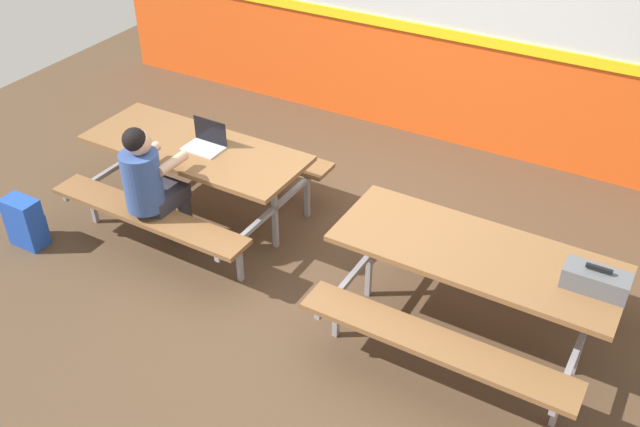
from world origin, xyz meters
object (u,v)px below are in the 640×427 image
(picnic_table_right, at_px, (473,270))
(toolbox_grey, at_px, (596,280))
(laptop_silver, at_px, (206,142))
(backpack_dark, at_px, (26,222))
(student_nearer, at_px, (150,181))
(picnic_table_left, at_px, (196,163))

(picnic_table_right, relative_size, toolbox_grey, 4.84)
(laptop_silver, bearing_deg, toolbox_grey, -4.46)
(toolbox_grey, relative_size, backpack_dark, 0.91)
(picnic_table_right, xyz_separation_m, laptop_silver, (-2.41, 0.23, 0.21))
(picnic_table_right, xyz_separation_m, student_nearer, (-2.51, -0.36, 0.13))
(laptop_silver, height_order, backpack_dark, laptop_silver)
(picnic_table_left, xyz_separation_m, backpack_dark, (-1.05, -0.99, -0.36))
(student_nearer, relative_size, laptop_silver, 3.73)
(picnic_table_right, distance_m, laptop_silver, 2.43)
(backpack_dark, bearing_deg, picnic_table_left, 43.36)
(picnic_table_left, xyz_separation_m, toolbox_grey, (3.27, -0.21, 0.24))
(picnic_table_left, bearing_deg, toolbox_grey, -3.70)
(picnic_table_right, bearing_deg, laptop_silver, 174.45)
(picnic_table_right, distance_m, student_nearer, 2.54)
(toolbox_grey, bearing_deg, picnic_table_right, 178.99)
(picnic_table_left, xyz_separation_m, laptop_silver, (0.10, 0.04, 0.21))
(picnic_table_left, height_order, student_nearer, student_nearer)
(picnic_table_right, height_order, student_nearer, student_nearer)
(picnic_table_left, relative_size, laptop_silver, 5.98)
(picnic_table_right, height_order, backpack_dark, picnic_table_right)
(student_nearer, distance_m, toolbox_grey, 3.29)
(toolbox_grey, distance_m, backpack_dark, 4.43)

